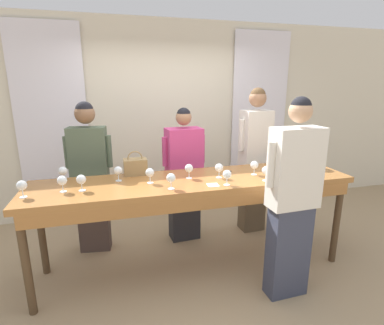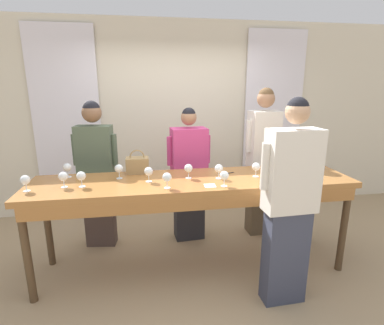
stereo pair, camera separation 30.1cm
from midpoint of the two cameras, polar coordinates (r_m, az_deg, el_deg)
name	(u,v)px [view 2 (the right image)]	position (r m, az deg, el deg)	size (l,w,h in m)	color
ground_plane	(193,266)	(3.42, 2.88, -19.20)	(18.00, 18.00, 0.00)	tan
wall_back	(175,119)	(4.53, -1.36, 8.26)	(12.00, 0.06, 2.80)	beige
curtain_panel_left	(68,126)	(4.53, -20.88, 6.58)	(0.91, 0.03, 2.69)	white
curtain_panel_right	(272,121)	(4.92, 16.80, 7.50)	(0.91, 0.03, 2.69)	white
tasting_bar	(194,188)	(2.99, 3.19, -4.95)	(3.18, 0.74, 0.99)	#9E6633
wine_bottle	(293,170)	(3.08, 21.45, -1.37)	(0.08, 0.08, 0.32)	black
handbag	(137,165)	(3.19, -7.71, -0.48)	(0.24, 0.15, 0.25)	#997A4C
wine_glass_front_left	(119,169)	(3.02, -11.02, -1.24)	(0.08, 0.08, 0.15)	white
wine_glass_front_mid	(63,177)	(2.90, -20.65, -2.59)	(0.08, 0.08, 0.15)	white
wine_glass_front_right	(219,169)	(2.99, 8.02, -1.26)	(0.08, 0.08, 0.15)	white
wine_glass_center_left	(149,172)	(2.88, -5.34, -1.78)	(0.08, 0.08, 0.15)	white
wine_glass_center_mid	(188,168)	(2.98, 2.21, -1.18)	(0.08, 0.08, 0.15)	white
wine_glass_center_right	(256,167)	(3.13, 14.84, -0.90)	(0.08, 0.08, 0.15)	white
wine_glass_back_left	(81,176)	(2.86, -17.58, -2.56)	(0.08, 0.08, 0.15)	white
wine_glass_back_mid	(224,176)	(2.78, 9.29, -2.58)	(0.08, 0.08, 0.15)	white
wine_glass_back_right	(266,173)	(2.95, 16.82, -2.00)	(0.08, 0.08, 0.15)	white
wine_glass_near_host	(67,168)	(3.20, -20.22, -0.95)	(0.08, 0.08, 0.15)	white
wine_glass_by_bottle	(167,178)	(2.69, -1.60, -2.95)	(0.08, 0.08, 0.15)	white
wine_glass_by_handbag	(25,180)	(2.92, -26.68, -3.08)	(0.08, 0.08, 0.15)	white
napkin	(210,186)	(2.80, 6.53, -4.46)	(0.11, 0.11, 0.00)	white
pen	(229,173)	(3.21, 9.76, -2.04)	(0.12, 0.05, 0.01)	black
guest_olive_jacket	(97,172)	(3.59, -15.45, -1.86)	(0.52, 0.25, 1.74)	#473833
guest_pink_top	(189,175)	(3.66, 1.77, -2.49)	(0.54, 0.29, 1.65)	#28282D
guest_cream_sweater	(262,161)	(3.90, 15.39, 0.31)	(0.47, 0.27, 1.87)	brown
host_pouring	(289,204)	(2.71, 21.15, -7.44)	(0.55, 0.23, 1.82)	#383D51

